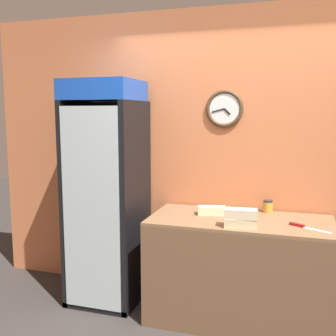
{
  "coord_description": "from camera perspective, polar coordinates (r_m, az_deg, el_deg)",
  "views": [
    {
      "loc": [
        0.36,
        -2.3,
        1.76
      ],
      "look_at": [
        -0.62,
        0.88,
        1.29
      ],
      "focal_mm": 42.0,
      "sensor_mm": 36.0,
      "label": 1
    }
  ],
  "objects": [
    {
      "name": "condiment_jar",
      "position": [
        3.6,
        14.3,
        -5.43
      ],
      "size": [
        0.09,
        0.09,
        0.11
      ],
      "color": "gold",
      "rests_on": "prep_counter"
    },
    {
      "name": "wall_back",
      "position": [
        3.66,
        11.37,
        1.45
      ],
      "size": [
        5.2,
        0.09,
        2.7
      ],
      "color": "#D17547",
      "rests_on": "ground_plane"
    },
    {
      "name": "beverage_cooler",
      "position": [
        3.72,
        -8.55,
        -2.23
      ],
      "size": [
        0.63,
        0.65,
        2.05
      ],
      "color": "black",
      "rests_on": "ground_plane"
    },
    {
      "name": "sandwich_stack_middle",
      "position": [
        3.07,
        10.51,
        -6.53
      ],
      "size": [
        0.26,
        0.13,
        0.07
      ],
      "color": "beige",
      "rests_on": "sandwich_stack_bottom"
    },
    {
      "name": "chefs_knife",
      "position": [
        3.22,
        19.12,
        -8.06
      ],
      "size": [
        0.31,
        0.19,
        0.02
      ],
      "color": "silver",
      "rests_on": "prep_counter"
    },
    {
      "name": "prep_counter",
      "position": [
        3.49,
        10.26,
        -14.31
      ],
      "size": [
        1.5,
        0.72,
        0.89
      ],
      "color": "brown",
      "rests_on": "ground_plane"
    },
    {
      "name": "sandwich_stack_bottom",
      "position": [
        3.09,
        10.48,
        -7.84
      ],
      "size": [
        0.26,
        0.14,
        0.07
      ],
      "color": "beige",
      "rests_on": "prep_counter"
    },
    {
      "name": "sandwich_flat_left",
      "position": [
        3.44,
        6.37,
        -6.15
      ],
      "size": [
        0.26,
        0.16,
        0.07
      ],
      "color": "beige",
      "rests_on": "prep_counter"
    }
  ]
}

